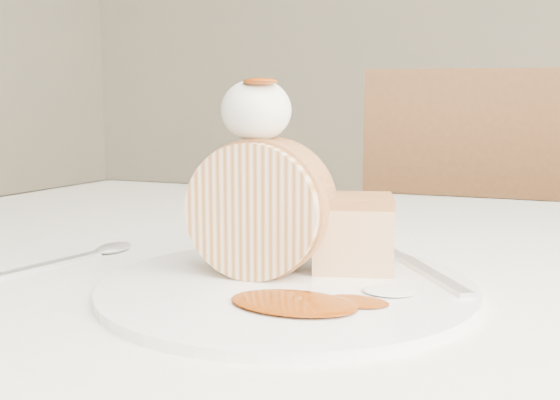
% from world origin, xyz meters
% --- Properties ---
extents(table, '(1.40, 0.90, 0.75)m').
position_xyz_m(table, '(0.00, 0.20, 0.66)').
color(table, white).
rests_on(table, ground).
extents(chair_far, '(0.56, 0.56, 0.98)m').
position_xyz_m(chair_far, '(0.01, 1.03, 0.56)').
color(chair_far, brown).
rests_on(chair_far, ground).
extents(plate, '(0.37, 0.37, 0.01)m').
position_xyz_m(plate, '(-0.03, 0.00, 0.75)').
color(plate, white).
rests_on(plate, table).
extents(roulade_slice, '(0.12, 0.07, 0.11)m').
position_xyz_m(roulade_slice, '(-0.06, 0.02, 0.81)').
color(roulade_slice, beige).
rests_on(roulade_slice, plate).
extents(cake_chunk, '(0.08, 0.08, 0.06)m').
position_xyz_m(cake_chunk, '(0.01, 0.06, 0.79)').
color(cake_chunk, '#B27343').
rests_on(cake_chunk, plate).
extents(whipped_cream, '(0.06, 0.06, 0.05)m').
position_xyz_m(whipped_cream, '(-0.06, 0.02, 0.90)').
color(whipped_cream, white).
rests_on(whipped_cream, roulade_slice).
extents(caramel_drizzle, '(0.03, 0.02, 0.01)m').
position_xyz_m(caramel_drizzle, '(-0.05, 0.01, 0.92)').
color(caramel_drizzle, '#7C2E05').
rests_on(caramel_drizzle, whipped_cream).
extents(caramel_pool, '(0.11, 0.08, 0.00)m').
position_xyz_m(caramel_pool, '(-0.00, -0.05, 0.76)').
color(caramel_pool, '#7C2E05').
rests_on(caramel_pool, plate).
extents(fork, '(0.12, 0.16, 0.00)m').
position_xyz_m(fork, '(0.08, 0.06, 0.76)').
color(fork, silver).
rests_on(fork, plate).
extents(spoon, '(0.06, 0.17, 0.00)m').
position_xyz_m(spoon, '(-0.27, -0.02, 0.75)').
color(spoon, silver).
rests_on(spoon, table).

